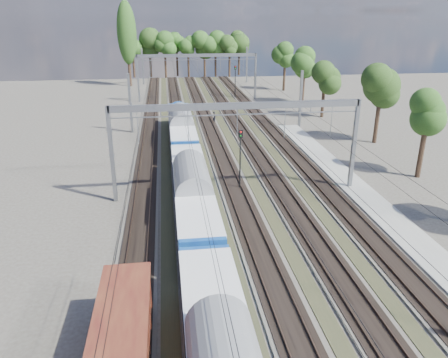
{
  "coord_description": "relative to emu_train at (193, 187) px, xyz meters",
  "views": [
    {
      "loc": [
        -6.4,
        -8.63,
        16.73
      ],
      "look_at": [
        -1.61,
        27.09,
        2.8
      ],
      "focal_mm": 35.0,
      "sensor_mm": 36.0,
      "label": 1
    }
  ],
  "objects": [
    {
      "name": "emu_train",
      "position": [
        0.0,
        0.0,
        0.0
      ],
      "size": [
        3.17,
        66.93,
        4.63
      ],
      "color": "black",
      "rests_on": "ground"
    },
    {
      "name": "signal_far",
      "position": [
        12.3,
        54.45,
        1.32
      ],
      "size": [
        0.4,
        0.36,
        6.4
      ],
      "rotation": [
        0.0,
        0.0,
        0.02
      ],
      "color": "black",
      "rests_on": "ground"
    },
    {
      "name": "signal_near",
      "position": [
        5.05,
        5.6,
        1.12
      ],
      "size": [
        0.42,
        0.38,
        6.08
      ],
      "rotation": [
        0.0,
        0.0,
        0.22
      ],
      "color": "black",
      "rests_on": "ground"
    },
    {
      "name": "worker",
      "position": [
        5.65,
        33.55,
        -1.82
      ],
      "size": [
        0.48,
        0.69,
        1.81
      ],
      "primitive_type": "imported",
      "rotation": [
        0.0,
        0.0,
        1.65
      ],
      "color": "black",
      "rests_on": "ground"
    },
    {
      "name": "poplar",
      "position": [
        -10.0,
        72.25,
        9.16
      ],
      "size": [
        4.4,
        4.4,
        19.04
      ],
      "color": "black",
      "rests_on": "ground"
    },
    {
      "name": "track_bed",
      "position": [
        4.5,
        19.25,
        -2.63
      ],
      "size": [
        21.0,
        130.0,
        0.34
      ],
      "color": "#47423A",
      "rests_on": "ground"
    },
    {
      "name": "platform",
      "position": [
        16.5,
        -5.75,
        -2.58
      ],
      "size": [
        3.0,
        70.0,
        0.3
      ],
      "primitive_type": "cube",
      "color": "gray",
      "rests_on": "ground"
    },
    {
      "name": "catenary",
      "position": [
        4.83,
        26.94,
        3.67
      ],
      "size": [
        25.65,
        130.0,
        9.0
      ],
      "color": "gray",
      "rests_on": "ground"
    },
    {
      "name": "tree_belt",
      "position": [
        10.8,
        67.89,
        5.37
      ],
      "size": [
        40.26,
        101.71,
        11.76
      ],
      "color": "black",
      "rests_on": "ground"
    }
  ]
}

